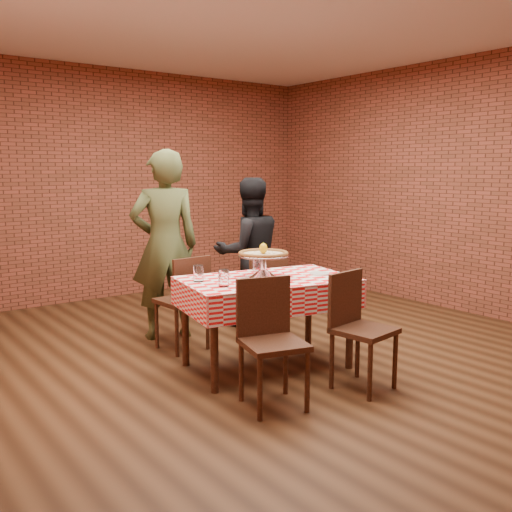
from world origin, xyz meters
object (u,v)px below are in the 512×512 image
water_glass_left (224,278)px  diner_black (249,252)px  chair_near_left (274,345)px  chair_near_right (364,332)px  chair_far_left (182,302)px  diner_olive (165,245)px  pizza (263,254)px  water_glass_right (198,273)px  table (267,323)px  chair_far_right (264,294)px  pizza_stand (263,266)px  condiment_caddy (258,263)px

water_glass_left → diner_black: (1.13, 1.22, -0.04)m
chair_near_left → chair_near_right: 0.76m
diner_black → chair_near_right: bearing=94.8°
water_glass_left → diner_black: bearing=47.1°
chair_far_left → diner_olive: (0.06, 0.42, 0.48)m
chair_near_left → chair_near_right: chair_near_left is taller
pizza → water_glass_right: 0.55m
diner_black → table: bearing=75.7°
water_glass_left → chair_far_right: 1.33m
chair_near_left → diner_olive: 2.01m
pizza → chair_near_right: (0.31, -0.84, -0.52)m
pizza_stand → condiment_caddy: (0.16, 0.28, -0.02)m
chair_far_left → diner_black: diner_black is taller
pizza → diner_olive: bearing=100.8°
chair_near_right → water_glass_left: bearing=126.8°
chair_near_left → diner_olive: bearing=98.9°
table → chair_far_left: 0.92m
water_glass_left → chair_far_left: 1.01m
pizza_stand → diner_olive: diner_olive is taller
water_glass_right → pizza: bearing=-20.9°
chair_near_right → chair_far_left: chair_near_right is taller
table → condiment_caddy: bearing=64.9°
pizza → water_glass_right: bearing=159.1°
pizza → diner_olive: diner_olive is taller
pizza_stand → diner_black: (0.68, 1.13, -0.07)m
pizza → condiment_caddy: size_ratio=2.82×
chair_near_left → pizza_stand: bearing=72.3°
chair_near_left → water_glass_right: bearing=108.9°
pizza_stand → chair_near_right: (0.31, -0.84, -0.41)m
chair_near_right → diner_black: size_ratio=0.56×
table → chair_far_right: chair_far_right is taller
chair_far_right → chair_near_left: bearing=76.0°
water_glass_left → chair_near_right: (0.76, -0.75, -0.38)m
condiment_caddy → chair_far_left: bearing=162.3°
table → pizza_stand: bearing=128.8°
condiment_caddy → diner_black: diner_black is taller
pizza → pizza_stand: bearing=0.0°
pizza → diner_black: (0.68, 1.13, -0.17)m
pizza_stand → chair_far_left: bearing=109.9°
chair_far_left → chair_far_right: size_ratio=1.02×
chair_near_right → diner_black: 2.03m
condiment_caddy → chair_far_right: size_ratio=0.17×
diner_olive → chair_far_left: bearing=98.3°
chair_far_left → chair_far_right: bearing=166.8°
diner_olive → water_glass_left: bearing=98.0°
chair_far_left → chair_near_right: bearing=105.6°
pizza → table: bearing=-51.2°
chair_far_right → diner_black: bearing=-86.1°
table → pizza_stand: size_ratio=3.19×
pizza_stand → condiment_caddy: bearing=59.8°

